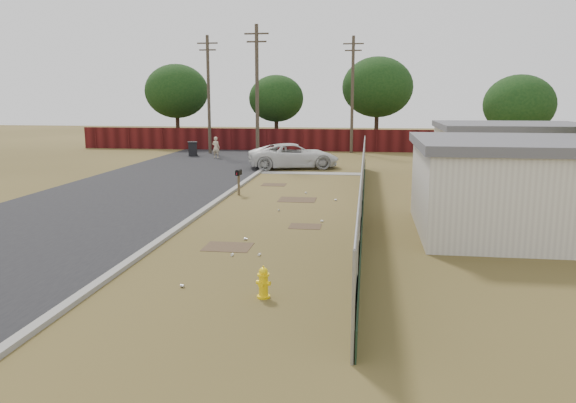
# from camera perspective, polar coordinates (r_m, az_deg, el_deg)

# --- Properties ---
(ground) EXTENTS (120.00, 120.00, 0.00)m
(ground) POSITION_cam_1_polar(r_m,az_deg,el_deg) (21.55, -0.83, -1.25)
(ground) COLOR brown
(ground) RESTS_ON ground
(street) EXTENTS (15.10, 60.00, 0.12)m
(street) POSITION_cam_1_polar(r_m,az_deg,el_deg) (30.89, -10.97, 2.23)
(street) COLOR black
(street) RESTS_ON ground
(chainlink_fence) EXTENTS (0.10, 27.06, 2.02)m
(chainlink_fence) POSITION_cam_1_polar(r_m,az_deg,el_deg) (22.16, 7.58, 1.09)
(chainlink_fence) COLOR gray
(chainlink_fence) RESTS_ON ground
(privacy_fence) EXTENTS (30.00, 0.12, 1.80)m
(privacy_fence) POSITION_cam_1_polar(r_m,az_deg,el_deg) (46.89, -3.38, 6.31)
(privacy_fence) COLOR #4A0F10
(privacy_fence) RESTS_ON ground
(utility_poles) EXTENTS (12.60, 8.24, 9.00)m
(utility_poles) POSITION_cam_1_polar(r_m,az_deg,el_deg) (42.07, -1.45, 11.00)
(utility_poles) COLOR #4B3F32
(utility_poles) RESTS_ON ground
(houses) EXTENTS (9.30, 17.24, 3.10)m
(houses) POSITION_cam_1_polar(r_m,az_deg,el_deg) (24.98, 22.97, 3.19)
(houses) COLOR beige
(houses) RESTS_ON ground
(horizon_trees) EXTENTS (33.32, 31.94, 7.78)m
(horizon_trees) POSITION_cam_1_polar(r_m,az_deg,el_deg) (44.45, 5.02, 10.87)
(horizon_trees) COLOR #382619
(horizon_trees) RESTS_ON ground
(fire_hydrant) EXTENTS (0.35, 0.36, 0.74)m
(fire_hydrant) POSITION_cam_1_polar(r_m,az_deg,el_deg) (12.65, -2.52, -8.27)
(fire_hydrant) COLOR yellow
(fire_hydrant) RESTS_ON ground
(mailbox) EXTENTS (0.22, 0.52, 1.18)m
(mailbox) POSITION_cam_1_polar(r_m,az_deg,el_deg) (25.54, -5.04, 2.72)
(mailbox) COLOR brown
(mailbox) RESTS_ON ground
(pickup_truck) EXTENTS (6.11, 4.13, 1.56)m
(pickup_truck) POSITION_cam_1_polar(r_m,az_deg,el_deg) (35.06, 0.58, 4.66)
(pickup_truck) COLOR silver
(pickup_truck) RESTS_ON ground
(pedestrian) EXTENTS (0.64, 0.49, 1.56)m
(pedestrian) POSITION_cam_1_polar(r_m,az_deg,el_deg) (41.09, -7.33, 5.46)
(pedestrian) COLOR beige
(pedestrian) RESTS_ON ground
(trash_bin) EXTENTS (0.90, 0.88, 1.08)m
(trash_bin) POSITION_cam_1_polar(r_m,az_deg,el_deg) (42.87, -9.66, 5.31)
(trash_bin) COLOR black
(trash_bin) RESTS_ON ground
(scattered_litter) EXTENTS (3.07, 13.40, 0.07)m
(scattered_litter) POSITION_cam_1_polar(r_m,az_deg,el_deg) (19.36, -0.91, -2.49)
(scattered_litter) COLOR silver
(scattered_litter) RESTS_ON ground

